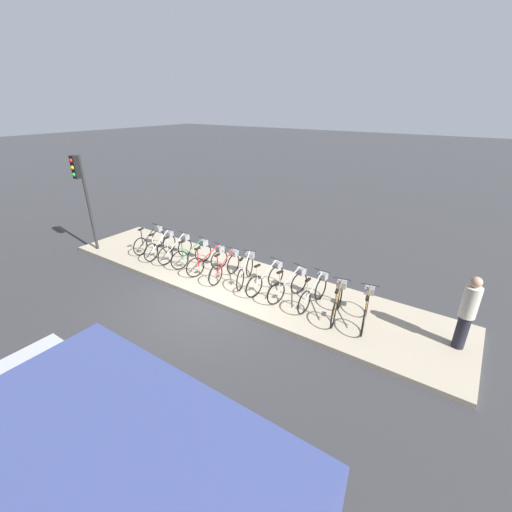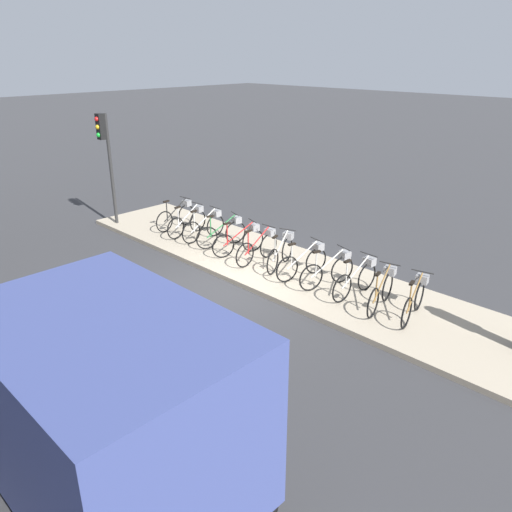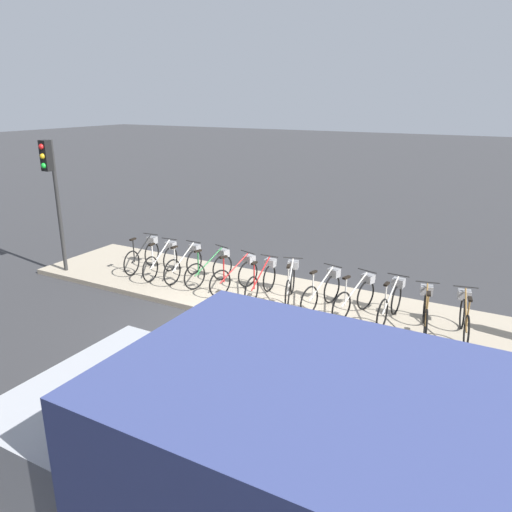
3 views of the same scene
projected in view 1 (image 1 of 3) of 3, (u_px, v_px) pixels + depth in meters
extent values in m
plane|color=#38383A|center=(208.00, 302.00, 9.66)|extent=(120.00, 120.00, 0.00)
cube|color=#B7A88E|center=(238.00, 281.00, 10.69)|extent=(13.08, 2.81, 0.12)
torus|color=black|center=(140.00, 246.00, 12.20)|extent=(0.10, 0.66, 0.66)
torus|color=black|center=(158.00, 238.00, 12.92)|extent=(0.10, 0.66, 0.66)
cylinder|color=black|center=(149.00, 236.00, 12.45)|extent=(0.12, 0.91, 0.55)
cylinder|color=black|center=(142.00, 238.00, 12.18)|extent=(0.03, 0.03, 0.59)
cube|color=black|center=(141.00, 229.00, 12.05)|extent=(0.09, 0.21, 0.04)
cylinder|color=#262626|center=(157.00, 224.00, 12.69)|extent=(0.46, 0.07, 0.02)
cube|color=gray|center=(158.00, 229.00, 12.80)|extent=(0.26, 0.22, 0.18)
torus|color=black|center=(151.00, 252.00, 11.72)|extent=(0.09, 0.66, 0.66)
torus|color=black|center=(169.00, 244.00, 12.43)|extent=(0.09, 0.66, 0.66)
cylinder|color=silver|center=(160.00, 241.00, 11.97)|extent=(0.11, 0.91, 0.55)
cylinder|color=silver|center=(153.00, 243.00, 11.69)|extent=(0.03, 0.03, 0.59)
cube|color=black|center=(152.00, 235.00, 11.56)|extent=(0.09, 0.21, 0.04)
cylinder|color=#262626|center=(168.00, 229.00, 12.20)|extent=(0.46, 0.06, 0.02)
cube|color=gray|center=(169.00, 234.00, 12.32)|extent=(0.26, 0.22, 0.18)
torus|color=black|center=(165.00, 256.00, 11.46)|extent=(0.05, 0.66, 0.66)
torus|color=black|center=(185.00, 247.00, 12.13)|extent=(0.05, 0.66, 0.66)
cylinder|color=beige|center=(175.00, 244.00, 11.69)|extent=(0.05, 0.91, 0.55)
cylinder|color=beige|center=(167.00, 247.00, 11.43)|extent=(0.03, 0.03, 0.59)
cube|color=black|center=(166.00, 238.00, 11.30)|extent=(0.07, 0.20, 0.04)
cylinder|color=#262626|center=(184.00, 233.00, 11.90)|extent=(0.46, 0.03, 0.02)
cube|color=gray|center=(185.00, 237.00, 12.01)|extent=(0.24, 0.20, 0.18)
torus|color=black|center=(180.00, 260.00, 11.15)|extent=(0.20, 0.64, 0.66)
torus|color=black|center=(203.00, 253.00, 11.68)|extent=(0.20, 0.64, 0.66)
cylinder|color=#267238|center=(191.00, 249.00, 11.30)|extent=(0.26, 0.89, 0.55)
cylinder|color=#267238|center=(182.00, 251.00, 11.10)|extent=(0.04, 0.04, 0.59)
cube|color=black|center=(181.00, 242.00, 10.97)|extent=(0.12, 0.21, 0.04)
cylinder|color=#262626|center=(202.00, 238.00, 11.45)|extent=(0.45, 0.14, 0.02)
cube|color=gray|center=(204.00, 242.00, 11.56)|extent=(0.28, 0.25, 0.18)
torus|color=black|center=(195.00, 267.00, 10.66)|extent=(0.21, 0.64, 0.66)
torus|color=black|center=(219.00, 260.00, 11.19)|extent=(0.21, 0.64, 0.66)
cylinder|color=red|center=(207.00, 256.00, 10.82)|extent=(0.28, 0.89, 0.55)
cylinder|color=red|center=(198.00, 258.00, 10.62)|extent=(0.04, 0.04, 0.59)
cube|color=black|center=(197.00, 249.00, 10.49)|extent=(0.12, 0.21, 0.04)
cylinder|color=#262626|center=(218.00, 244.00, 10.96)|extent=(0.45, 0.15, 0.02)
cube|color=gray|center=(220.00, 249.00, 11.06)|extent=(0.29, 0.26, 0.18)
torus|color=black|center=(216.00, 275.00, 10.19)|extent=(0.06, 0.66, 0.66)
torus|color=black|center=(233.00, 264.00, 10.88)|extent=(0.06, 0.66, 0.66)
cylinder|color=red|center=(224.00, 262.00, 10.43)|extent=(0.06, 0.91, 0.55)
cylinder|color=red|center=(218.00, 265.00, 10.17)|extent=(0.03, 0.03, 0.59)
cube|color=black|center=(217.00, 255.00, 10.04)|extent=(0.08, 0.20, 0.04)
cylinder|color=#262626|center=(233.00, 248.00, 10.65)|extent=(0.46, 0.04, 0.02)
cube|color=gray|center=(234.00, 253.00, 10.77)|extent=(0.25, 0.21, 0.18)
torus|color=black|center=(240.00, 280.00, 9.92)|extent=(0.23, 0.63, 0.66)
torus|color=black|center=(250.00, 267.00, 10.70)|extent=(0.23, 0.63, 0.66)
cylinder|color=beige|center=(245.00, 265.00, 10.20)|extent=(0.31, 0.88, 0.55)
cylinder|color=beige|center=(241.00, 269.00, 9.90)|extent=(0.04, 0.04, 0.59)
cube|color=black|center=(241.00, 259.00, 9.77)|extent=(0.13, 0.21, 0.04)
cylinder|color=#262626|center=(249.00, 251.00, 10.47)|extent=(0.45, 0.16, 0.02)
cube|color=gray|center=(250.00, 255.00, 10.59)|extent=(0.29, 0.26, 0.18)
torus|color=black|center=(254.00, 287.00, 9.56)|extent=(0.16, 0.65, 0.66)
torus|color=black|center=(276.00, 276.00, 10.13)|extent=(0.16, 0.65, 0.66)
cylinder|color=beige|center=(265.00, 273.00, 9.74)|extent=(0.20, 0.90, 0.55)
cylinder|color=beige|center=(257.00, 276.00, 9.52)|extent=(0.04, 0.04, 0.59)
cube|color=black|center=(257.00, 266.00, 9.39)|extent=(0.11, 0.21, 0.04)
cylinder|color=#262626|center=(276.00, 259.00, 9.90)|extent=(0.46, 0.11, 0.02)
cube|color=gray|center=(277.00, 264.00, 10.01)|extent=(0.27, 0.24, 0.18)
torus|color=black|center=(276.00, 293.00, 9.22)|extent=(0.21, 0.64, 0.66)
torus|color=black|center=(299.00, 283.00, 9.75)|extent=(0.21, 0.64, 0.66)
cylinder|color=beige|center=(288.00, 280.00, 9.38)|extent=(0.27, 0.89, 0.55)
cylinder|color=beige|center=(280.00, 282.00, 9.17)|extent=(0.04, 0.04, 0.59)
cube|color=black|center=(280.00, 272.00, 9.04)|extent=(0.12, 0.21, 0.04)
cylinder|color=#262626|center=(300.00, 266.00, 9.52)|extent=(0.45, 0.15, 0.02)
cube|color=gray|center=(301.00, 271.00, 9.62)|extent=(0.28, 0.26, 0.18)
torus|color=black|center=(304.00, 302.00, 8.81)|extent=(0.07, 0.66, 0.66)
torus|color=black|center=(321.00, 289.00, 9.46)|extent=(0.07, 0.66, 0.66)
cylinder|color=beige|center=(313.00, 287.00, 9.03)|extent=(0.08, 0.91, 0.55)
cylinder|color=beige|center=(307.00, 291.00, 8.78)|extent=(0.03, 0.03, 0.59)
cube|color=black|center=(308.00, 280.00, 8.65)|extent=(0.08, 0.20, 0.04)
cylinder|color=#262626|center=(322.00, 271.00, 9.23)|extent=(0.46, 0.05, 0.02)
cube|color=gray|center=(323.00, 276.00, 9.34)|extent=(0.25, 0.21, 0.18)
torus|color=black|center=(333.00, 315.00, 8.28)|extent=(0.17, 0.65, 0.66)
torus|color=black|center=(340.00, 297.00, 9.04)|extent=(0.17, 0.65, 0.66)
cylinder|color=olive|center=(338.00, 297.00, 8.55)|extent=(0.22, 0.90, 0.55)
cylinder|color=olive|center=(336.00, 302.00, 8.27)|extent=(0.04, 0.04, 0.59)
cube|color=black|center=(337.00, 291.00, 8.14)|extent=(0.11, 0.21, 0.04)
cylinder|color=#262626|center=(342.00, 279.00, 8.81)|extent=(0.45, 0.12, 0.02)
cube|color=gray|center=(342.00, 284.00, 8.93)|extent=(0.28, 0.25, 0.18)
torus|color=black|center=(363.00, 323.00, 7.99)|extent=(0.17, 0.65, 0.66)
torus|color=black|center=(367.00, 304.00, 8.75)|extent=(0.17, 0.65, 0.66)
cylinder|color=olive|center=(367.00, 304.00, 8.26)|extent=(0.22, 0.90, 0.55)
cylinder|color=olive|center=(366.00, 310.00, 7.98)|extent=(0.04, 0.04, 0.59)
cube|color=black|center=(367.00, 298.00, 7.85)|extent=(0.11, 0.21, 0.04)
cylinder|color=#262626|center=(370.00, 285.00, 8.52)|extent=(0.45, 0.12, 0.02)
cube|color=gray|center=(370.00, 290.00, 8.64)|extent=(0.28, 0.25, 0.18)
cylinder|color=black|center=(91.00, 426.00, 5.46)|extent=(0.90, 0.22, 0.90)
cube|color=silver|center=(10.00, 438.00, 4.33)|extent=(1.27, 2.07, 1.41)
cylinder|color=#23232D|center=(461.00, 332.00, 7.57)|extent=(0.26, 0.26, 0.81)
cylinder|color=beige|center=(470.00, 302.00, 7.25)|extent=(0.34, 0.34, 0.72)
sphere|color=tan|center=(476.00, 282.00, 7.05)|extent=(0.23, 0.23, 0.23)
cylinder|color=#2D2D2D|center=(89.00, 204.00, 12.15)|extent=(0.10, 0.10, 3.41)
cube|color=black|center=(76.00, 167.00, 11.47)|extent=(0.24, 0.20, 0.75)
sphere|color=red|center=(71.00, 161.00, 11.30)|extent=(0.14, 0.14, 0.14)
sphere|color=gold|center=(73.00, 168.00, 11.39)|extent=(0.14, 0.14, 0.14)
sphere|color=green|center=(74.00, 175.00, 11.49)|extent=(0.14, 0.14, 0.14)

